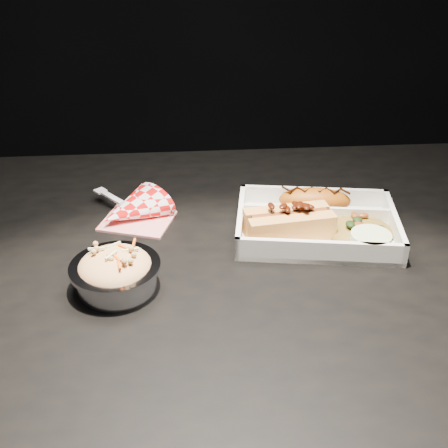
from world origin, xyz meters
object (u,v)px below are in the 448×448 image
(foil_coleslaw_cup, at_px, (115,271))
(napkin_fork, at_px, (131,210))
(dining_table, at_px, (220,301))
(hotdog, at_px, (289,222))
(fried_pastry, at_px, (315,200))
(food_tray, at_px, (316,227))

(foil_coleslaw_cup, distance_m, napkin_fork, 0.19)
(dining_table, height_order, hotdog, hotdog)
(foil_coleslaw_cup, bearing_deg, fried_pastry, 29.81)
(food_tray, xyz_separation_m, fried_pastry, (0.01, 0.05, 0.02))
(dining_table, bearing_deg, food_tray, 17.43)
(food_tray, distance_m, foil_coleslaw_cup, 0.33)
(fried_pastry, bearing_deg, food_tray, -98.90)
(food_tray, relative_size, foil_coleslaw_cup, 2.23)
(napkin_fork, bearing_deg, fried_pastry, 47.91)
(hotdog, distance_m, napkin_fork, 0.26)
(fried_pastry, distance_m, hotdog, 0.09)
(food_tray, distance_m, hotdog, 0.06)
(napkin_fork, bearing_deg, foil_coleslaw_cup, -42.27)
(fried_pastry, relative_size, hotdog, 0.85)
(foil_coleslaw_cup, height_order, napkin_fork, napkin_fork)
(fried_pastry, height_order, napkin_fork, napkin_fork)
(foil_coleslaw_cup, bearing_deg, hotdog, 22.40)
(fried_pastry, xyz_separation_m, foil_coleslaw_cup, (-0.31, -0.18, 0.00))
(food_tray, height_order, napkin_fork, napkin_fork)
(dining_table, relative_size, hotdog, 8.51)
(hotdog, bearing_deg, dining_table, -172.07)
(food_tray, xyz_separation_m, napkin_fork, (-0.30, 0.07, 0.01))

